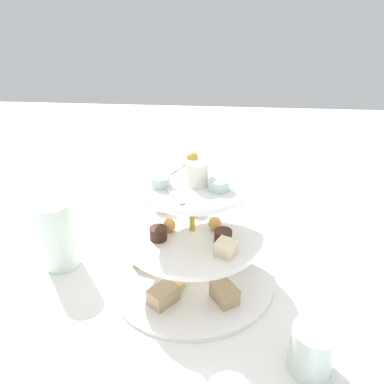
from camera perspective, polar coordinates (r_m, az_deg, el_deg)
ground_plane at (r=0.76m, az=0.00°, el=-12.49°), size 2.40×2.40×0.00m
tiered_serving_stand at (r=0.71m, az=-0.01°, el=-7.54°), size 0.31×0.31×0.26m
water_glass_tall_right at (r=0.79m, az=-19.13°, el=-5.99°), size 0.07×0.07×0.14m
water_glass_short_left at (r=0.61m, az=17.31°, el=-21.28°), size 0.06×0.06×0.07m
butter_knife_left at (r=1.01m, az=-0.21°, el=-0.92°), size 0.03×0.17×0.00m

